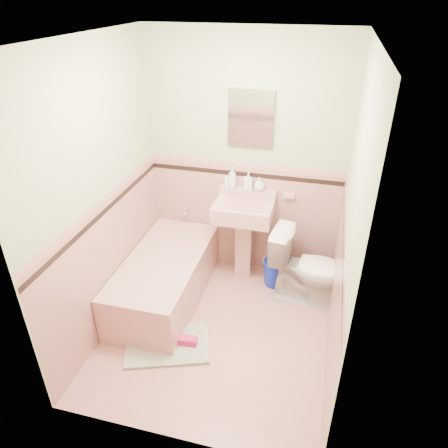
% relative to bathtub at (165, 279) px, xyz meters
% --- Properties ---
extents(floor, '(2.20, 2.20, 0.00)m').
position_rel_bathtub_xyz_m(floor, '(0.63, -0.33, -0.23)').
color(floor, tan).
rests_on(floor, ground).
extents(ceiling, '(2.20, 2.20, 0.00)m').
position_rel_bathtub_xyz_m(ceiling, '(0.63, -0.33, 2.27)').
color(ceiling, white).
rests_on(ceiling, ground).
extents(wall_back, '(2.50, 0.00, 2.50)m').
position_rel_bathtub_xyz_m(wall_back, '(0.63, 0.77, 1.02)').
color(wall_back, beige).
rests_on(wall_back, ground).
extents(wall_front, '(2.50, 0.00, 2.50)m').
position_rel_bathtub_xyz_m(wall_front, '(0.63, -1.43, 1.02)').
color(wall_front, beige).
rests_on(wall_front, ground).
extents(wall_left, '(0.00, 2.50, 2.50)m').
position_rel_bathtub_xyz_m(wall_left, '(-0.37, -0.33, 1.02)').
color(wall_left, beige).
rests_on(wall_left, ground).
extents(wall_right, '(0.00, 2.50, 2.50)m').
position_rel_bathtub_xyz_m(wall_right, '(1.63, -0.33, 1.02)').
color(wall_right, beige).
rests_on(wall_right, ground).
extents(wainscot_back, '(2.00, 0.00, 2.00)m').
position_rel_bathtub_xyz_m(wainscot_back, '(0.63, 0.76, 0.38)').
color(wainscot_back, tan).
rests_on(wainscot_back, ground).
extents(wainscot_front, '(2.00, 0.00, 2.00)m').
position_rel_bathtub_xyz_m(wainscot_front, '(0.63, -1.42, 0.38)').
color(wainscot_front, tan).
rests_on(wainscot_front, ground).
extents(wainscot_left, '(0.00, 2.20, 2.20)m').
position_rel_bathtub_xyz_m(wainscot_left, '(-0.36, -0.33, 0.38)').
color(wainscot_left, tan).
rests_on(wainscot_left, ground).
extents(wainscot_right, '(0.00, 2.20, 2.20)m').
position_rel_bathtub_xyz_m(wainscot_right, '(1.62, -0.33, 0.38)').
color(wainscot_right, tan).
rests_on(wainscot_right, ground).
extents(accent_back, '(2.00, 0.00, 2.00)m').
position_rel_bathtub_xyz_m(accent_back, '(0.63, 0.75, 0.90)').
color(accent_back, black).
rests_on(accent_back, ground).
extents(accent_front, '(2.00, 0.00, 2.00)m').
position_rel_bathtub_xyz_m(accent_front, '(0.63, -1.41, 0.90)').
color(accent_front, black).
rests_on(accent_front, ground).
extents(accent_left, '(0.00, 2.20, 2.20)m').
position_rel_bathtub_xyz_m(accent_left, '(-0.35, -0.33, 0.89)').
color(accent_left, black).
rests_on(accent_left, ground).
extents(accent_right, '(0.00, 2.20, 2.20)m').
position_rel_bathtub_xyz_m(accent_right, '(1.61, -0.33, 0.89)').
color(accent_right, black).
rests_on(accent_right, ground).
extents(cap_back, '(2.00, 0.00, 2.00)m').
position_rel_bathtub_xyz_m(cap_back, '(0.63, 0.75, 0.99)').
color(cap_back, tan).
rests_on(cap_back, ground).
extents(cap_front, '(2.00, 0.00, 2.00)m').
position_rel_bathtub_xyz_m(cap_front, '(0.63, -1.41, 0.99)').
color(cap_front, tan).
rests_on(cap_front, ground).
extents(cap_left, '(0.00, 2.20, 2.20)m').
position_rel_bathtub_xyz_m(cap_left, '(-0.35, -0.33, 1.00)').
color(cap_left, tan).
rests_on(cap_left, ground).
extents(cap_right, '(0.00, 2.20, 2.20)m').
position_rel_bathtub_xyz_m(cap_right, '(1.61, -0.33, 1.00)').
color(cap_right, tan).
rests_on(cap_right, ground).
extents(bathtub, '(0.70, 1.50, 0.45)m').
position_rel_bathtub_xyz_m(bathtub, '(0.00, 0.00, 0.00)').
color(bathtub, tan).
rests_on(bathtub, floor).
extents(tub_faucet, '(0.04, 0.12, 0.04)m').
position_rel_bathtub_xyz_m(tub_faucet, '(0.00, 0.72, 0.41)').
color(tub_faucet, silver).
rests_on(tub_faucet, wall_back).
extents(sink, '(0.58, 0.48, 0.91)m').
position_rel_bathtub_xyz_m(sink, '(0.68, 0.53, 0.23)').
color(sink, tan).
rests_on(sink, floor).
extents(sink_faucet, '(0.02, 0.02, 0.10)m').
position_rel_bathtub_xyz_m(sink_faucet, '(0.68, 0.67, 0.72)').
color(sink_faucet, silver).
rests_on(sink_faucet, sink).
extents(medicine_cabinet, '(0.43, 0.04, 0.54)m').
position_rel_bathtub_xyz_m(medicine_cabinet, '(0.68, 0.74, 1.47)').
color(medicine_cabinet, white).
rests_on(medicine_cabinet, wall_back).
extents(soap_dish, '(0.11, 0.07, 0.04)m').
position_rel_bathtub_xyz_m(soap_dish, '(1.10, 0.73, 0.72)').
color(soap_dish, tan).
rests_on(soap_dish, wall_back).
extents(soap_bottle_left, '(0.11, 0.11, 0.22)m').
position_rel_bathtub_xyz_m(soap_bottle_left, '(0.51, 0.71, 0.86)').
color(soap_bottle_left, '#B2B2B2').
rests_on(soap_bottle_left, sink).
extents(soap_bottle_mid, '(0.10, 0.10, 0.19)m').
position_rel_bathtub_xyz_m(soap_bottle_mid, '(0.68, 0.71, 0.85)').
color(soap_bottle_mid, '#B2B2B2').
rests_on(soap_bottle_mid, sink).
extents(soap_bottle_right, '(0.14, 0.14, 0.14)m').
position_rel_bathtub_xyz_m(soap_bottle_right, '(0.79, 0.71, 0.82)').
color(soap_bottle_right, '#B2B2B2').
rests_on(soap_bottle_right, sink).
extents(tube, '(0.04, 0.04, 0.12)m').
position_rel_bathtub_xyz_m(tube, '(0.45, 0.71, 0.81)').
color(tube, white).
rests_on(tube, sink).
extents(toilet, '(0.80, 0.53, 0.76)m').
position_rel_bathtub_xyz_m(toilet, '(1.38, 0.33, 0.16)').
color(toilet, white).
rests_on(toilet, floor).
extents(bucket, '(0.33, 0.33, 0.27)m').
position_rel_bathtub_xyz_m(bucket, '(1.04, 0.50, -0.09)').
color(bucket, '#0D22AD').
rests_on(bucket, floor).
extents(bath_mat, '(0.84, 0.70, 0.03)m').
position_rel_bathtub_xyz_m(bath_mat, '(0.25, -0.63, -0.21)').
color(bath_mat, gray).
rests_on(bath_mat, floor).
extents(shoe, '(0.17, 0.10, 0.07)m').
position_rel_bathtub_xyz_m(shoe, '(0.43, -0.58, -0.16)').
color(shoe, '#BF1E59').
rests_on(shoe, bath_mat).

